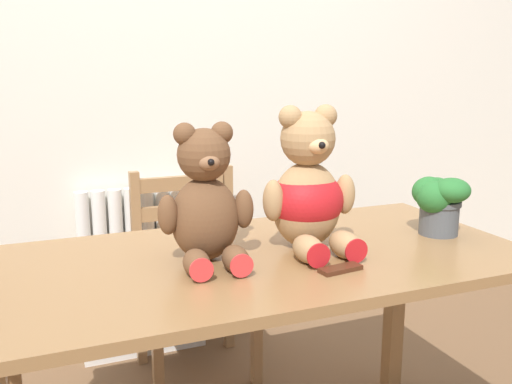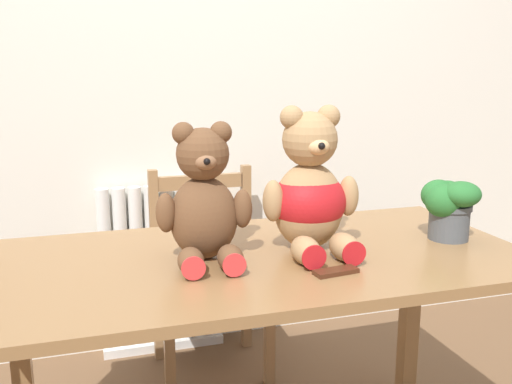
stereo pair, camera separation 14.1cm
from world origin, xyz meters
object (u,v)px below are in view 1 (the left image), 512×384
at_px(teddy_bear_right, 308,192).
at_px(chocolate_bar, 340,269).
at_px(teddy_bear_left, 206,203).
at_px(potted_plant, 439,200).
at_px(wooden_chair_behind, 192,271).

xyz_separation_m(teddy_bear_right, chocolate_bar, (-0.01, -0.22, -0.16)).
xyz_separation_m(teddy_bear_left, potted_plant, (0.76, -0.03, -0.05)).
distance_m(wooden_chair_behind, potted_plant, 1.09).
distance_m(teddy_bear_left, chocolate_bar, 0.40).
distance_m(teddy_bear_left, teddy_bear_right, 0.31).
height_order(wooden_chair_behind, chocolate_bar, wooden_chair_behind).
bearing_deg(teddy_bear_right, wooden_chair_behind, -78.70).
height_order(potted_plant, chocolate_bar, potted_plant).
xyz_separation_m(wooden_chair_behind, teddy_bear_right, (0.14, -0.78, 0.49)).
height_order(wooden_chair_behind, teddy_bear_right, teddy_bear_right).
distance_m(wooden_chair_behind, teddy_bear_left, 0.94).
bearing_deg(teddy_bear_left, potted_plant, -178.46).
bearing_deg(potted_plant, chocolate_bar, -158.59).
distance_m(wooden_chair_behind, teddy_bear_right, 0.93).
relative_size(wooden_chair_behind, potted_plant, 4.55).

